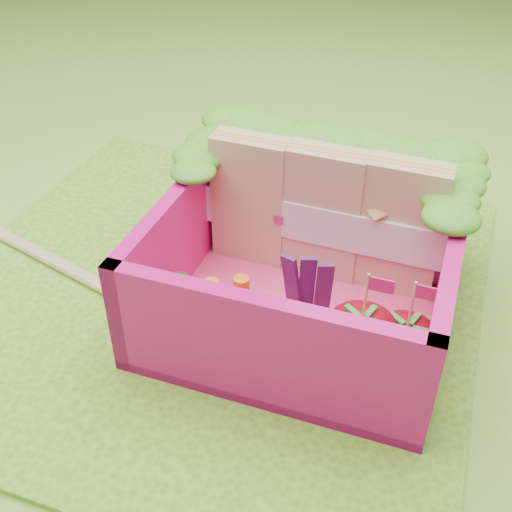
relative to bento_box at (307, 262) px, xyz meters
The scene contains 13 objects.
ground 0.58m from the bento_box, behind, with size 14.00×14.00×0.00m, color #7FC638.
placemat 0.57m from the bento_box, behind, with size 2.60×2.60×0.03m, color #679D23.
bento_floor 0.25m from the bento_box, 90.00° to the left, with size 1.30×1.30×0.05m, color #FF4182.
bento_box is the anchor object (origin of this frame).
lettuce_ruffle 0.59m from the bento_box, 90.00° to the left, with size 1.43×0.83×0.11m.
sandwich_stack 0.29m from the bento_box, 88.99° to the left, with size 1.19×0.20×0.66m.
broccoli 0.58m from the bento_box, 143.44° to the right, with size 0.32×0.32×0.25m.
carrot_sticks 0.42m from the bento_box, 130.99° to the right, with size 0.19×0.13×0.29m.
purple_wedges 0.15m from the bento_box, 72.19° to the right, with size 0.21×0.06×0.38m.
strawberry_left 0.49m from the bento_box, 46.68° to the right, with size 0.26×0.26×0.50m.
strawberry_right 0.59m from the bento_box, 30.48° to the right, with size 0.23×0.23×0.47m.
snap_peas 0.49m from the bento_box, 28.96° to the right, with size 0.64×0.53×0.05m.
chopsticks 1.60m from the bento_box, behind, with size 2.36×0.70×0.04m.
Camera 1 is at (1.05, -2.25, 2.06)m, focal length 45.00 mm.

